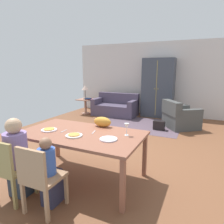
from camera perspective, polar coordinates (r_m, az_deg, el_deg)
ground_plane at (r=4.97m, az=3.03°, el=-8.25°), size 6.43×6.48×0.02m
back_wall at (r=7.81m, az=12.33°, el=9.20°), size 6.43×0.10×2.70m
dining_table at (r=3.17m, az=-8.87°, el=-6.94°), size 1.92×1.08×0.76m
plate_near_man at (r=3.37m, az=-17.57°, el=-4.91°), size 0.25×0.25×0.02m
pizza_near_man at (r=3.36m, az=-17.58°, el=-4.67°), size 0.17×0.17×0.01m
plate_near_child at (r=3.00m, az=-10.83°, el=-6.64°), size 0.25×0.25×0.02m
pizza_near_child at (r=3.00m, az=-10.85°, el=-6.37°), size 0.17×0.17×0.01m
plate_near_woman at (r=2.81m, az=-1.01°, el=-7.75°), size 0.25×0.25×0.02m
wine_glass at (r=2.95m, az=4.22°, el=-4.25°), size 0.07×0.07×0.19m
fork at (r=3.27m, az=-13.61°, el=-5.30°), size 0.02×0.15×0.01m
knife at (r=3.14m, az=-5.26°, el=-5.76°), size 0.05×0.17×0.01m
dining_chair_man at (r=2.98m, az=-27.52°, el=-13.76°), size 0.44×0.44×0.87m
person_man at (r=3.07m, az=-24.99°, el=-12.30°), size 0.30×0.40×1.11m
dining_chair_child at (r=2.62m, az=-20.13°, el=-16.80°), size 0.43×0.43×0.87m
person_child at (r=2.75m, az=-17.47°, el=-16.51°), size 0.22×0.29×0.92m
cat at (r=3.41m, az=-2.76°, el=-2.82°), size 0.32×0.16×0.17m
area_rug at (r=6.41m, az=7.45°, el=-3.46°), size 2.60×1.80×0.01m
couch at (r=7.53m, az=1.00°, el=1.35°), size 1.62×0.86×0.82m
armchair at (r=6.26m, az=18.80°, el=-1.44°), size 1.20×1.20×0.82m
armoire at (r=7.41m, az=13.04°, el=6.69°), size 1.10×0.59×2.10m
side_table at (r=7.84m, az=-7.59°, el=2.22°), size 0.56×0.56×0.58m
table_lamp at (r=7.75m, az=-7.72°, el=6.82°), size 0.26×0.26×0.54m
book_lower at (r=7.69m, az=-6.37°, el=3.69°), size 0.22×0.16×0.03m
book_upper at (r=7.67m, az=-6.83°, el=3.87°), size 0.22×0.16×0.03m
handbag at (r=5.93m, az=13.29°, el=-3.73°), size 0.32×0.16×0.26m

